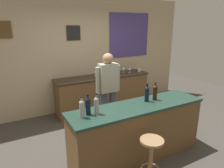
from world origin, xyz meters
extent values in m
plane|color=#423D38|center=(0.00, 0.00, 0.00)|extent=(10.00, 10.00, 0.00)
cube|color=tan|center=(0.00, 2.03, 1.40)|extent=(6.00, 0.06, 2.80)
cube|color=brown|center=(-1.70, 1.99, 2.04)|extent=(0.37, 0.02, 0.34)
cube|color=black|center=(-0.20, 1.99, 1.94)|extent=(0.33, 0.02, 0.34)
cube|color=#4C3D7F|center=(1.39, 1.99, 1.85)|extent=(1.23, 0.02, 1.17)
cube|color=brown|center=(0.00, -0.40, 0.44)|extent=(2.23, 0.57, 0.88)
cube|color=#1E382D|center=(0.00, -0.40, 0.90)|extent=(2.27, 0.60, 0.04)
cube|color=brown|center=(0.40, 1.65, 0.43)|extent=(2.38, 0.53, 0.86)
cube|color=#2D2319|center=(0.40, 1.65, 0.88)|extent=(2.43, 0.56, 0.04)
cylinder|color=#384766|center=(0.09, 0.60, 0.43)|extent=(0.13, 0.13, 0.86)
cylinder|color=#384766|center=(-0.11, 0.60, 0.43)|extent=(0.13, 0.13, 0.86)
cube|color=#9EA38E|center=(-0.01, 0.60, 1.14)|extent=(0.36, 0.20, 0.56)
sphere|color=#A87A5B|center=(-0.01, 0.60, 1.51)|extent=(0.21, 0.21, 0.21)
cylinder|color=#9EA38E|center=(0.21, 0.60, 1.11)|extent=(0.08, 0.08, 0.52)
cylinder|color=#9EA38E|center=(-0.23, 0.60, 1.11)|extent=(0.08, 0.08, 0.52)
cylinder|color=olive|center=(-0.19, -0.99, 0.32)|extent=(0.06, 0.06, 0.65)
cylinder|color=olive|center=(-0.19, -0.99, 0.66)|extent=(0.32, 0.32, 0.03)
cylinder|color=#999E99|center=(-0.93, -0.39, 1.02)|extent=(0.07, 0.07, 0.20)
sphere|color=#999E99|center=(-0.93, -0.39, 1.13)|extent=(0.07, 0.07, 0.07)
cylinder|color=#999E99|center=(-0.93, -0.39, 1.17)|extent=(0.03, 0.03, 0.09)
cylinder|color=black|center=(-0.93, -0.39, 1.22)|extent=(0.03, 0.03, 0.02)
cylinder|color=black|center=(-0.82, -0.34, 1.02)|extent=(0.07, 0.07, 0.20)
sphere|color=black|center=(-0.82, -0.34, 1.13)|extent=(0.07, 0.07, 0.07)
cylinder|color=black|center=(-0.82, -0.34, 1.17)|extent=(0.03, 0.03, 0.09)
cylinder|color=black|center=(-0.82, -0.34, 1.22)|extent=(0.03, 0.03, 0.02)
cylinder|color=#999E99|center=(-0.71, -0.38, 1.02)|extent=(0.07, 0.07, 0.20)
sphere|color=#999E99|center=(-0.71, -0.38, 1.13)|extent=(0.07, 0.07, 0.07)
cylinder|color=#999E99|center=(-0.71, -0.38, 1.17)|extent=(0.03, 0.03, 0.09)
cylinder|color=black|center=(-0.71, -0.38, 1.22)|extent=(0.03, 0.03, 0.02)
cylinder|color=black|center=(0.22, -0.33, 1.02)|extent=(0.07, 0.07, 0.20)
sphere|color=black|center=(0.22, -0.33, 1.13)|extent=(0.07, 0.07, 0.07)
cylinder|color=black|center=(0.22, -0.33, 1.17)|extent=(0.03, 0.03, 0.09)
cylinder|color=black|center=(0.22, -0.33, 1.22)|extent=(0.03, 0.03, 0.02)
cylinder|color=black|center=(0.38, -0.34, 1.02)|extent=(0.07, 0.07, 0.20)
sphere|color=black|center=(0.38, -0.34, 1.13)|extent=(0.07, 0.07, 0.07)
cylinder|color=black|center=(0.38, -0.34, 1.17)|extent=(0.03, 0.03, 0.09)
cylinder|color=black|center=(0.38, -0.34, 1.22)|extent=(0.03, 0.03, 0.02)
cylinder|color=silver|center=(0.24, 1.74, 0.90)|extent=(0.06, 0.06, 0.00)
cylinder|color=silver|center=(0.24, 1.74, 0.94)|extent=(0.01, 0.01, 0.07)
cone|color=silver|center=(0.24, 1.74, 1.02)|extent=(0.07, 0.07, 0.08)
cylinder|color=silver|center=(0.87, 1.74, 0.90)|extent=(0.06, 0.06, 0.00)
cylinder|color=silver|center=(0.87, 1.74, 0.94)|extent=(0.01, 0.01, 0.07)
cone|color=silver|center=(0.87, 1.74, 1.02)|extent=(0.07, 0.07, 0.08)
cylinder|color=silver|center=(1.06, 1.74, 0.90)|extent=(0.06, 0.06, 0.00)
cylinder|color=silver|center=(1.06, 1.74, 0.94)|extent=(0.01, 0.01, 0.07)
cone|color=silver|center=(1.06, 1.74, 1.02)|extent=(0.07, 0.07, 0.08)
cylinder|color=silver|center=(1.17, 1.61, 0.90)|extent=(0.06, 0.06, 0.00)
cylinder|color=silver|center=(1.17, 1.61, 0.94)|extent=(0.01, 0.01, 0.07)
cone|color=silver|center=(1.17, 1.61, 1.02)|extent=(0.07, 0.07, 0.08)
cylinder|color=silver|center=(1.46, 1.59, 0.95)|extent=(0.08, 0.08, 0.09)
torus|color=silver|center=(1.52, 1.59, 0.95)|extent=(0.06, 0.01, 0.06)
camera|label=1|loc=(-1.80, -2.81, 2.14)|focal=32.77mm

